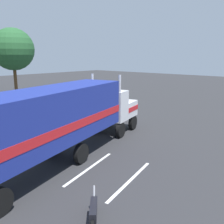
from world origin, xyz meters
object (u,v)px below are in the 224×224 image
person_bystander (45,132)px  tree_left (13,49)px  semi_truck (65,116)px  motorcycle (93,213)px

person_bystander → tree_left: tree_left is taller
semi_truck → motorcycle: bearing=-120.2°
motorcycle → semi_truck: bearing=59.8°
semi_truck → tree_left: size_ratio=1.51×
semi_truck → tree_left: tree_left is taller
semi_truck → person_bystander: 3.31m
person_bystander → tree_left: 22.27m
semi_truck → motorcycle: 6.45m
person_bystander → tree_left: size_ratio=0.17×
person_bystander → tree_left: bearing=66.1°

